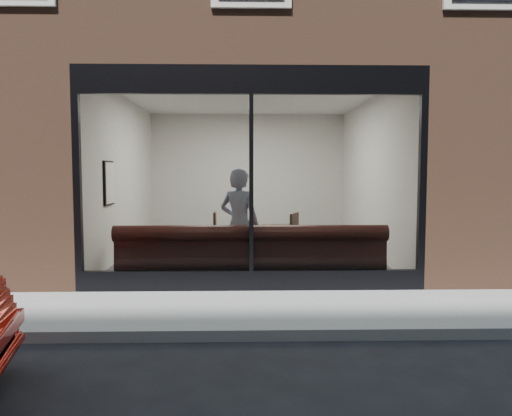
{
  "coord_description": "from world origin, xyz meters",
  "views": [
    {
      "loc": [
        -0.11,
        -5.03,
        1.73
      ],
      "look_at": [
        0.08,
        2.4,
        1.17
      ],
      "focal_mm": 35.0,
      "sensor_mm": 36.0,
      "label": 1
    }
  ],
  "objects_px": {
    "person": "(239,225)",
    "cafe_chair_left": "(205,249)",
    "cafe_chair_right": "(284,251)",
    "banquette": "(251,270)",
    "cafe_table_left": "(148,230)",
    "cafe_table_right": "(281,227)"
  },
  "relations": [
    {
      "from": "cafe_chair_left",
      "to": "cafe_table_right",
      "type": "bearing_deg",
      "value": 154.89
    },
    {
      "from": "cafe_table_left",
      "to": "cafe_table_right",
      "type": "bearing_deg",
      "value": 9.73
    },
    {
      "from": "cafe_table_left",
      "to": "cafe_table_right",
      "type": "distance_m",
      "value": 2.31
    },
    {
      "from": "banquette",
      "to": "cafe_chair_right",
      "type": "distance_m",
      "value": 1.84
    },
    {
      "from": "person",
      "to": "cafe_chair_left",
      "type": "xyz_separation_m",
      "value": [
        -0.67,
        1.65,
        -0.65
      ]
    },
    {
      "from": "banquette",
      "to": "person",
      "type": "distance_m",
      "value": 0.75
    },
    {
      "from": "banquette",
      "to": "person",
      "type": "xyz_separation_m",
      "value": [
        -0.18,
        0.31,
        0.66
      ]
    },
    {
      "from": "cafe_chair_right",
      "to": "cafe_table_left",
      "type": "bearing_deg",
      "value": 40.71
    },
    {
      "from": "cafe_table_left",
      "to": "cafe_chair_left",
      "type": "bearing_deg",
      "value": 50.19
    },
    {
      "from": "person",
      "to": "cafe_table_left",
      "type": "bearing_deg",
      "value": 1.81
    },
    {
      "from": "person",
      "to": "cafe_table_left",
      "type": "height_order",
      "value": "person"
    },
    {
      "from": "cafe_table_left",
      "to": "banquette",
      "type": "bearing_deg",
      "value": -28.04
    },
    {
      "from": "cafe_chair_left",
      "to": "cafe_table_left",
      "type": "bearing_deg",
      "value": 50.23
    },
    {
      "from": "cafe_table_right",
      "to": "cafe_chair_right",
      "type": "xyz_separation_m",
      "value": [
        0.1,
        0.42,
        -0.5
      ]
    },
    {
      "from": "banquette",
      "to": "cafe_table_right",
      "type": "height_order",
      "value": "cafe_table_right"
    },
    {
      "from": "banquette",
      "to": "cafe_table_left",
      "type": "distance_m",
      "value": 2.02
    },
    {
      "from": "cafe_table_right",
      "to": "cafe_chair_right",
      "type": "bearing_deg",
      "value": 76.78
    },
    {
      "from": "banquette",
      "to": "cafe_table_right",
      "type": "xyz_separation_m",
      "value": [
        0.55,
        1.31,
        0.52
      ]
    },
    {
      "from": "person",
      "to": "cafe_chair_left",
      "type": "relative_size",
      "value": 4.48
    },
    {
      "from": "cafe_chair_left",
      "to": "cafe_chair_right",
      "type": "bearing_deg",
      "value": 170.92
    },
    {
      "from": "cafe_chair_left",
      "to": "cafe_chair_right",
      "type": "height_order",
      "value": "cafe_chair_right"
    },
    {
      "from": "cafe_table_left",
      "to": "cafe_chair_left",
      "type": "xyz_separation_m",
      "value": [
        0.87,
        1.05,
        -0.5
      ]
    }
  ]
}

